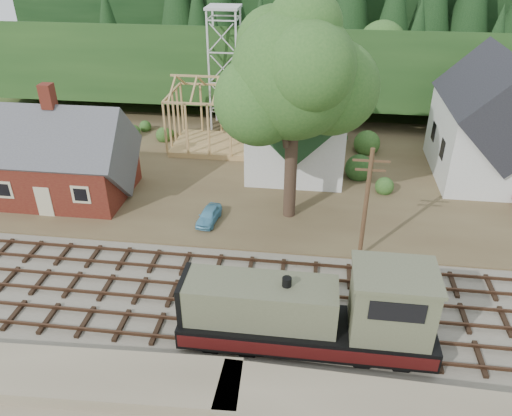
# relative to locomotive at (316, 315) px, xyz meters

# --- Properties ---
(ground) EXTENTS (140.00, 140.00, 0.00)m
(ground) POSITION_rel_locomotive_xyz_m (-4.26, 3.00, -2.24)
(ground) COLOR #384C1E
(ground) RESTS_ON ground
(railroad_bed) EXTENTS (64.00, 11.00, 0.16)m
(railroad_bed) POSITION_rel_locomotive_xyz_m (-4.26, 3.00, -2.16)
(railroad_bed) COLOR #726B5B
(railroad_bed) RESTS_ON ground
(village_flat) EXTENTS (64.00, 26.00, 0.30)m
(village_flat) POSITION_rel_locomotive_xyz_m (-4.26, 21.00, -2.09)
(village_flat) COLOR brown
(village_flat) RESTS_ON ground
(hillside) EXTENTS (70.00, 28.96, 12.74)m
(hillside) POSITION_rel_locomotive_xyz_m (-4.26, 45.00, -2.24)
(hillside) COLOR #1E3F19
(hillside) RESTS_ON ground
(ridge) EXTENTS (80.00, 20.00, 12.00)m
(ridge) POSITION_rel_locomotive_xyz_m (-4.26, 61.00, -2.24)
(ridge) COLOR black
(ridge) RESTS_ON ground
(depot) EXTENTS (10.80, 7.41, 9.00)m
(depot) POSITION_rel_locomotive_xyz_m (-20.26, 14.00, 0.98)
(depot) COLOR #531712
(depot) RESTS_ON village_flat
(church) EXTENTS (8.40, 15.17, 13.00)m
(church) POSITION_rel_locomotive_xyz_m (-2.26, 22.68, 2.94)
(church) COLOR silver
(church) RESTS_ON village_flat
(farmhouse) EXTENTS (8.40, 10.80, 10.60)m
(farmhouse) POSITION_rel_locomotive_xyz_m (13.74, 22.00, 2.63)
(farmhouse) COLOR silver
(farmhouse) RESTS_ON village_flat
(timber_frame) EXTENTS (8.20, 6.20, 6.99)m
(timber_frame) POSITION_rel_locomotive_xyz_m (-10.26, 25.00, 1.03)
(timber_frame) COLOR tan
(timber_frame) RESTS_ON village_flat
(lattice_tower) EXTENTS (3.20, 3.20, 12.12)m
(lattice_tower) POSITION_rel_locomotive_xyz_m (-10.26, 31.00, 7.79)
(lattice_tower) COLOR silver
(lattice_tower) RESTS_ON village_flat
(big_tree) EXTENTS (10.90, 8.40, 14.70)m
(big_tree) POSITION_rel_locomotive_xyz_m (-2.10, 13.08, 7.98)
(big_tree) COLOR #38281E
(big_tree) RESTS_ON village_flat
(telegraph_pole_near) EXTENTS (2.20, 0.28, 8.00)m
(telegraph_pole_near) POSITION_rel_locomotive_xyz_m (2.74, 8.20, 2.01)
(telegraph_pole_near) COLOR #4C331E
(telegraph_pole_near) RESTS_ON ground
(locomotive) EXTENTS (12.82, 3.20, 5.10)m
(locomotive) POSITION_rel_locomotive_xyz_m (0.00, 0.00, 0.00)
(locomotive) COLOR black
(locomotive) RESTS_ON railroad_bed
(car_blue) EXTENTS (1.61, 3.26, 1.07)m
(car_blue) POSITION_rel_locomotive_xyz_m (-8.02, 11.23, -1.40)
(car_blue) COLOR #5FABCB
(car_blue) RESTS_ON village_flat
(car_green) EXTENTS (3.88, 1.51, 1.26)m
(car_green) POSITION_rel_locomotive_xyz_m (-21.96, 16.00, -1.31)
(car_green) COLOR #7AA170
(car_green) RESTS_ON village_flat
(patio_set) EXTENTS (2.07, 2.07, 2.31)m
(patio_set) POSITION_rel_locomotive_xyz_m (-23.15, 11.96, 0.03)
(patio_set) COLOR silver
(patio_set) RESTS_ON village_flat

